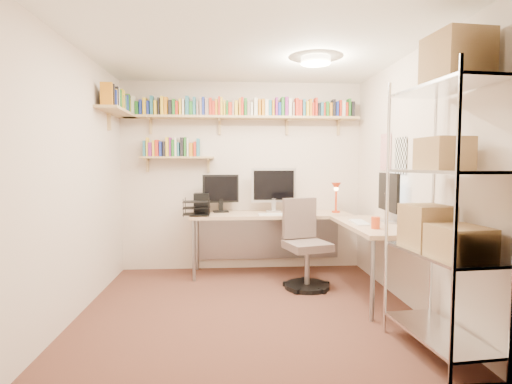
% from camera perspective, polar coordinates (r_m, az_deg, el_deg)
% --- Properties ---
extents(ground, '(3.20, 3.20, 0.00)m').
position_cam_1_polar(ground, '(4.13, -1.13, -16.02)').
color(ground, '#4C2920').
rests_on(ground, ground).
extents(room_shell, '(3.24, 3.04, 2.52)m').
position_cam_1_polar(room_shell, '(3.88, -1.10, 6.00)').
color(room_shell, beige).
rests_on(room_shell, ground).
extents(wall_shelves, '(3.12, 1.09, 0.80)m').
position_cam_1_polar(wall_shelves, '(5.21, -6.56, 10.76)').
color(wall_shelves, tan).
rests_on(wall_shelves, ground).
extents(corner_desk, '(2.41, 2.00, 1.36)m').
position_cam_1_polar(corner_desk, '(4.89, 4.14, -3.49)').
color(corner_desk, tan).
rests_on(corner_desk, ground).
extents(office_chair, '(0.55, 0.56, 1.02)m').
position_cam_1_polar(office_chair, '(4.66, 7.00, -8.25)').
color(office_chair, black).
rests_on(office_chair, ground).
extents(wire_rack, '(0.51, 0.93, 2.30)m').
position_cam_1_polar(wire_rack, '(3.17, 25.39, 2.38)').
color(wire_rack, silver).
rests_on(wire_rack, ground).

